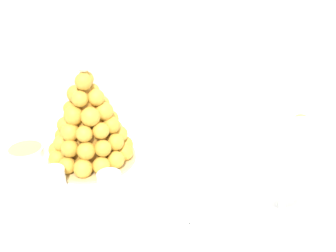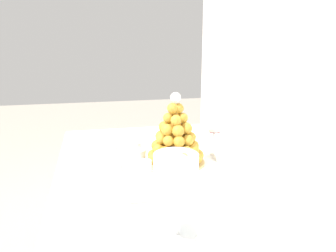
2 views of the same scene
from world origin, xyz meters
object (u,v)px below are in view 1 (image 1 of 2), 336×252
object	(u,v)px
dessert_cup_centre	(110,185)
creme_brulee_ramekin	(26,152)
dessert_cup_left	(6,173)
croquembouche	(89,124)
wine_glass	(84,91)
macaron_goblet	(290,155)
dessert_cup_mid_left	(54,180)
dessert_cup_mid_right	(164,194)
serving_tray	(99,166)

from	to	relation	value
dessert_cup_centre	creme_brulee_ramekin	bearing A→B (deg)	156.64
dessert_cup_left	croquembouche	bearing A→B (deg)	37.90
wine_glass	macaron_goblet	bearing A→B (deg)	-28.28
dessert_cup_mid_left	dessert_cup_mid_right	xyz separation A→B (m)	(0.27, -0.01, 0.00)
dessert_cup_mid_right	croquembouche	bearing A→B (deg)	146.50
dessert_cup_mid_left	macaron_goblet	distance (m)	0.54
croquembouche	dessert_cup_mid_left	size ratio (longest dim) A/B	5.16
dessert_cup_left	wine_glass	distance (m)	0.35
dessert_cup_mid_left	dessert_cup_mid_right	world-z (taller)	same
dessert_cup_left	serving_tray	bearing A→B (deg)	28.43
dessert_cup_mid_left	wine_glass	distance (m)	0.35
serving_tray	macaron_goblet	world-z (taller)	macaron_goblet
dessert_cup_left	wine_glass	size ratio (longest dim) A/B	0.31
croquembouche	creme_brulee_ramekin	bearing A→B (deg)	-173.90
dessert_cup_centre	dessert_cup_mid_right	world-z (taller)	dessert_cup_centre
dessert_cup_mid_left	dessert_cup_centre	size ratio (longest dim) A/B	0.99
dessert_cup_centre	dessert_cup_left	bearing A→B (deg)	178.84
dessert_cup_left	dessert_cup_mid_left	bearing A→B (deg)	-2.99
croquembouche	wine_glass	xyz separation A→B (m)	(-0.09, 0.19, 0.01)
dessert_cup_centre	macaron_goblet	xyz separation A→B (m)	(0.39, 0.02, 0.11)
macaron_goblet	dessert_cup_mid_right	bearing A→B (deg)	-172.71
dessert_cup_left	macaron_goblet	xyz separation A→B (m)	(0.66, 0.02, 0.11)
serving_tray	dessert_cup_centre	xyz separation A→B (m)	(0.07, -0.11, 0.03)
dessert_cup_left	macaron_goblet	distance (m)	0.67
macaron_goblet	wine_glass	xyz separation A→B (m)	(-0.57, 0.31, -0.02)
dessert_cup_mid_left	croquembouche	bearing A→B (deg)	73.01
macaron_goblet	wine_glass	distance (m)	0.65
croquembouche	macaron_goblet	bearing A→B (deg)	-13.33
dessert_cup_left	dessert_cup_mid_right	xyz separation A→B (m)	(0.40, -0.01, 0.00)
dessert_cup_mid_right	serving_tray	bearing A→B (deg)	148.00
dessert_cup_mid_right	macaron_goblet	size ratio (longest dim) A/B	0.24
dessert_cup_left	dessert_cup_centre	size ratio (longest dim) A/B	0.92
serving_tray	dessert_cup_centre	world-z (taller)	dessert_cup_centre
serving_tray	dessert_cup_mid_left	size ratio (longest dim) A/B	9.70
dessert_cup_centre	macaron_goblet	size ratio (longest dim) A/B	0.24
wine_glass	dessert_cup_centre	bearing A→B (deg)	-61.34
serving_tray	macaron_goblet	size ratio (longest dim) A/B	2.34
dessert_cup_centre	serving_tray	bearing A→B (deg)	120.49
serving_tray	croquembouche	bearing A→B (deg)	137.29
croquembouche	dessert_cup_mid_left	bearing A→B (deg)	-106.99
creme_brulee_ramekin	wine_glass	bearing A→B (deg)	65.82
creme_brulee_ramekin	dessert_cup_mid_left	bearing A→B (deg)	-40.95
wine_glass	creme_brulee_ramekin	bearing A→B (deg)	-114.18
dessert_cup_left	dessert_cup_centre	world-z (taller)	dessert_cup_centre
dessert_cup_mid_left	dessert_cup_centre	bearing A→B (deg)	0.56
serving_tray	macaron_goblet	xyz separation A→B (m)	(0.46, -0.09, 0.14)
dessert_cup_mid_left	dessert_cup_mid_right	distance (m)	0.27
croquembouche	dessert_cup_mid_right	world-z (taller)	croquembouche
creme_brulee_ramekin	macaron_goblet	distance (m)	0.68
dessert_cup_mid_right	macaron_goblet	bearing A→B (deg)	7.29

